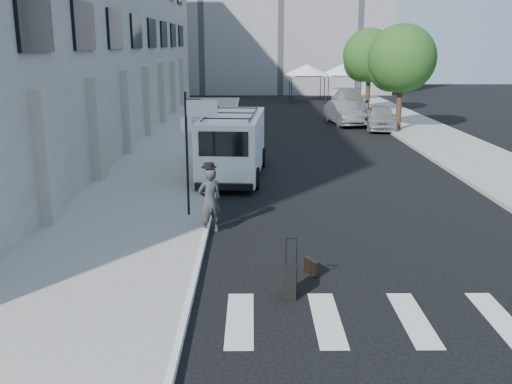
{
  "coord_description": "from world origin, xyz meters",
  "views": [
    {
      "loc": [
        -0.77,
        -12.55,
        4.92
      ],
      "look_at": [
        -0.67,
        1.34,
        1.3
      ],
      "focal_mm": 40.0,
      "sensor_mm": 36.0,
      "label": 1
    }
  ],
  "objects_px": {
    "briefcase": "(311,267)",
    "parked_car_c": "(349,101)",
    "cargo_van": "(233,144)",
    "parked_car_a": "(381,117)",
    "parked_car_b": "(344,113)",
    "businessman": "(210,201)",
    "suitcase": "(290,282)"
  },
  "relations": [
    {
      "from": "cargo_van",
      "to": "parked_car_c",
      "type": "height_order",
      "value": "cargo_van"
    },
    {
      "from": "suitcase",
      "to": "parked_car_c",
      "type": "distance_m",
      "value": 31.87
    },
    {
      "from": "briefcase",
      "to": "parked_car_b",
      "type": "xyz_separation_m",
      "value": [
        4.47,
        23.9,
        0.56
      ]
    },
    {
      "from": "suitcase",
      "to": "parked_car_b",
      "type": "distance_m",
      "value": 25.54
    },
    {
      "from": "cargo_van",
      "to": "parked_car_a",
      "type": "bearing_deg",
      "value": 59.89
    },
    {
      "from": "parked_car_a",
      "to": "parked_car_c",
      "type": "relative_size",
      "value": 0.72
    },
    {
      "from": "parked_car_b",
      "to": "parked_car_c",
      "type": "xyz_separation_m",
      "value": [
        1.27,
        6.2,
        0.12
      ]
    },
    {
      "from": "parked_car_a",
      "to": "parked_car_b",
      "type": "relative_size",
      "value": 0.96
    },
    {
      "from": "parked_car_a",
      "to": "parked_car_b",
      "type": "bearing_deg",
      "value": 138.2
    },
    {
      "from": "parked_car_a",
      "to": "suitcase",
      "type": "bearing_deg",
      "value": -98.79
    },
    {
      "from": "businessman",
      "to": "parked_car_b",
      "type": "distance_m",
      "value": 22.14
    },
    {
      "from": "businessman",
      "to": "parked_car_b",
      "type": "bearing_deg",
      "value": -134.59
    },
    {
      "from": "briefcase",
      "to": "parked_car_c",
      "type": "xyz_separation_m",
      "value": [
        5.74,
        30.1,
        0.68
      ]
    },
    {
      "from": "cargo_van",
      "to": "parked_car_a",
      "type": "height_order",
      "value": "cargo_van"
    },
    {
      "from": "cargo_van",
      "to": "suitcase",
      "type": "bearing_deg",
      "value": -77.97
    },
    {
      "from": "cargo_van",
      "to": "parked_car_b",
      "type": "bearing_deg",
      "value": 69.77
    },
    {
      "from": "cargo_van",
      "to": "parked_car_c",
      "type": "relative_size",
      "value": 1.1
    },
    {
      "from": "parked_car_a",
      "to": "parked_car_c",
      "type": "bearing_deg",
      "value": 101.4
    },
    {
      "from": "businessman",
      "to": "cargo_van",
      "type": "bearing_deg",
      "value": -119.92
    },
    {
      "from": "suitcase",
      "to": "parked_car_c",
      "type": "xyz_separation_m",
      "value": [
        6.29,
        31.24,
        0.53
      ]
    },
    {
      "from": "businessman",
      "to": "briefcase",
      "type": "bearing_deg",
      "value": 103.92
    },
    {
      "from": "businessman",
      "to": "briefcase",
      "type": "distance_m",
      "value": 3.82
    },
    {
      "from": "briefcase",
      "to": "parked_car_c",
      "type": "relative_size",
      "value": 0.08
    },
    {
      "from": "briefcase",
      "to": "parked_car_c",
      "type": "distance_m",
      "value": 30.65
    },
    {
      "from": "parked_car_c",
      "to": "parked_car_a",
      "type": "bearing_deg",
      "value": -81.06
    },
    {
      "from": "briefcase",
      "to": "cargo_van",
      "type": "height_order",
      "value": "cargo_van"
    },
    {
      "from": "businessman",
      "to": "cargo_van",
      "type": "xyz_separation_m",
      "value": [
        0.42,
        6.83,
        0.33
      ]
    },
    {
      "from": "businessman",
      "to": "parked_car_b",
      "type": "xyz_separation_m",
      "value": [
        6.9,
        21.04,
        -0.17
      ]
    },
    {
      "from": "businessman",
      "to": "parked_car_a",
      "type": "relative_size",
      "value": 0.42
    },
    {
      "from": "parked_car_b",
      "to": "parked_car_c",
      "type": "bearing_deg",
      "value": 70.82
    },
    {
      "from": "briefcase",
      "to": "cargo_van",
      "type": "bearing_deg",
      "value": 73.8
    },
    {
      "from": "suitcase",
      "to": "parked_car_a",
      "type": "bearing_deg",
      "value": 81.16
    }
  ]
}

